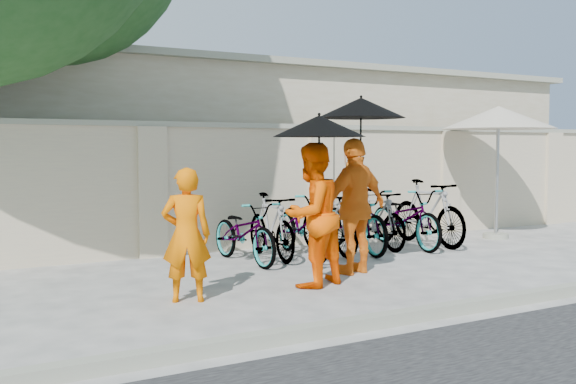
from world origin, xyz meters
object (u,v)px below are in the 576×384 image
patio_umbrella (498,119)px  monk_left (186,235)px  monk_center (312,215)px  monk_right (355,206)px

patio_umbrella → monk_left: bearing=-164.3°
monk_center → patio_umbrella: size_ratio=0.70×
monk_left → monk_center: 1.60m
monk_center → monk_right: 1.01m
monk_left → monk_right: monk_right is taller
monk_left → patio_umbrella: size_ratio=0.59×
monk_center → monk_right: (0.92, 0.40, 0.03)m
monk_right → monk_center: bearing=11.3°
monk_center → patio_umbrella: patio_umbrella is taller
monk_left → monk_right: size_ratio=0.81×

